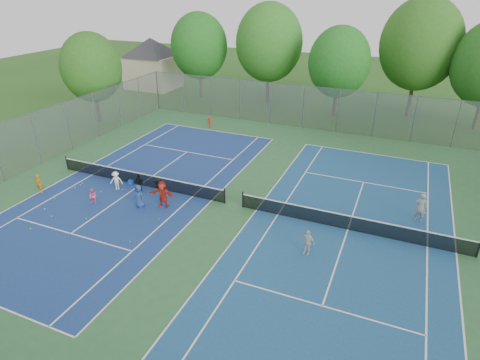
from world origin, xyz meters
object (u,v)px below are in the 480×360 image
at_px(instructor, 421,207).
at_px(ball_hopper, 158,184).
at_px(net_right, 349,223).
at_px(ball_crate, 131,182).
at_px(net_left, 139,179).

bearing_deg(instructor, ball_hopper, 9.87).
xyz_separation_m(net_right, ball_hopper, (-12.63, 0.20, -0.16)).
relative_size(net_right, ball_crate, 39.18).
distance_m(net_left, net_right, 14.00).
xyz_separation_m(net_left, ball_crate, (-0.68, -0.09, -0.31)).
bearing_deg(ball_hopper, net_right, -0.91).
xyz_separation_m(net_left, instructor, (17.58, 2.59, 0.44)).
bearing_deg(net_right, ball_hopper, 179.09).
bearing_deg(ball_hopper, instructor, 8.39).
height_order(ball_hopper, instructor, instructor).
height_order(net_right, ball_crate, net_right).
relative_size(net_left, instructor, 7.21).
relative_size(ball_crate, instructor, 0.18).
height_order(net_left, instructor, instructor).
bearing_deg(net_right, net_left, 180.00).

